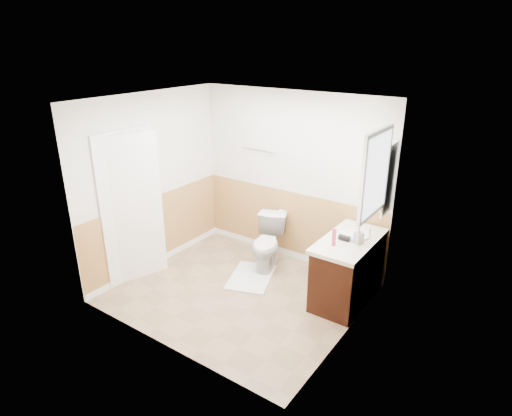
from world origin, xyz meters
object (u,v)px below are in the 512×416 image
Objects in this scene: vanity_cabinet at (348,271)px; lotion_bottle at (334,237)px; bath_mat at (251,277)px; toilet at (267,243)px; soap_dispenser at (359,235)px.

lotion_bottle reaches higher than vanity_cabinet.
lotion_bottle is (-0.10, -0.27, 0.56)m from vanity_cabinet.
bath_mat is 1.53m from lotion_bottle.
lotion_bottle is (1.21, 0.00, 0.95)m from bath_mat.
soap_dispenser reaches higher than toilet.
bath_mat is at bearing -109.79° from toilet.
lotion_bottle is at bearing -135.17° from soap_dispenser.
bath_mat is 1.72m from soap_dispenser.
lotion_bottle reaches higher than toilet.
soap_dispenser is (1.43, -0.19, 0.58)m from toilet.
toilet reaches higher than bath_mat.
vanity_cabinet is 5.26× the size of soap_dispenser.
vanity_cabinet is 0.57m from soap_dispenser.
bath_mat is 0.73× the size of vanity_cabinet.
soap_dispenser is at bearing 8.80° from bath_mat.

